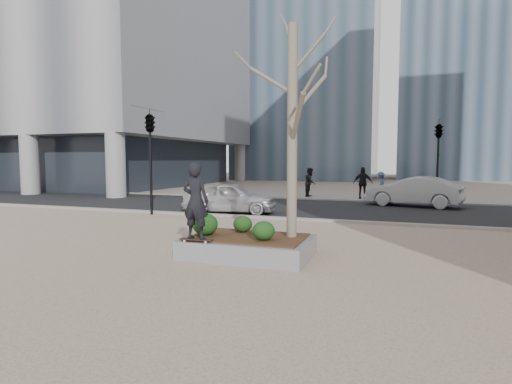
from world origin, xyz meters
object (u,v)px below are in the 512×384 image
(police_car, at_px, (230,197))
(skateboarder, at_px, (196,201))
(planter, at_px, (248,247))
(skateboard, at_px, (196,240))

(police_car, bearing_deg, skateboarder, -172.28)
(skateboarder, height_order, police_car, skateboarder)
(planter, bearing_deg, police_car, 116.22)
(planter, height_order, police_car, police_car)
(skateboard, xyz_separation_m, skateboarder, (0.00, 0.00, 0.91))
(skateboard, distance_m, police_car, 8.27)
(police_car, bearing_deg, skateboard, -172.28)
(planter, relative_size, skateboarder, 1.71)
(planter, xyz_separation_m, skateboard, (-0.96, -0.88, 0.26))
(skateboard, height_order, police_car, police_car)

